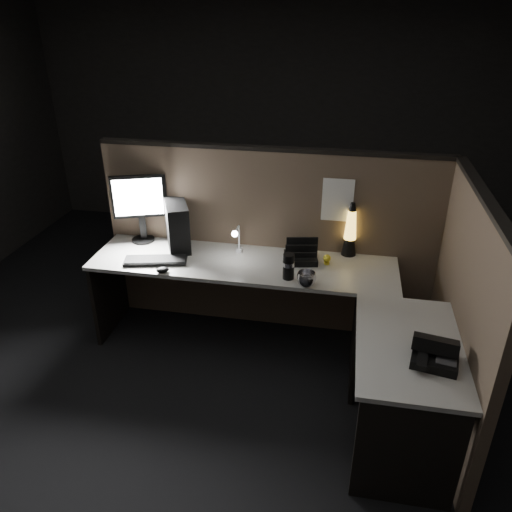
% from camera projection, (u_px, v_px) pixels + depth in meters
% --- Properties ---
extents(floor, '(6.00, 6.00, 0.00)m').
position_uv_depth(floor, '(247.00, 394.00, 3.53)').
color(floor, black).
rests_on(floor, ground).
extents(room_shell, '(6.00, 6.00, 6.00)m').
position_uv_depth(room_shell, '(245.00, 173.00, 2.80)').
color(room_shell, silver).
rests_on(room_shell, ground).
extents(partition_back, '(2.66, 0.06, 1.50)m').
position_uv_depth(partition_back, '(269.00, 243.00, 4.01)').
color(partition_back, brown).
rests_on(partition_back, ground).
extents(partition_right, '(0.06, 1.66, 1.50)m').
position_uv_depth(partition_right, '(461.00, 317.00, 3.06)').
color(partition_right, brown).
rests_on(partition_right, ground).
extents(desk, '(2.60, 1.60, 0.73)m').
position_uv_depth(desk, '(279.00, 308.00, 3.46)').
color(desk, beige).
rests_on(desk, ground).
extents(pc_tower, '(0.29, 0.39, 0.37)m').
position_uv_depth(pc_tower, '(177.00, 226.00, 3.90)').
color(pc_tower, black).
rests_on(pc_tower, desk).
extents(monitor, '(0.41, 0.20, 0.55)m').
position_uv_depth(monitor, '(140.00, 202.00, 3.95)').
color(monitor, black).
rests_on(monitor, desk).
extents(keyboard, '(0.49, 0.26, 0.02)m').
position_uv_depth(keyboard, '(156.00, 260.00, 3.75)').
color(keyboard, black).
rests_on(keyboard, desk).
extents(mouse, '(0.11, 0.10, 0.04)m').
position_uv_depth(mouse, '(163.00, 270.00, 3.60)').
color(mouse, black).
rests_on(mouse, desk).
extents(clip_lamp, '(0.05, 0.19, 0.24)m').
position_uv_depth(clip_lamp, '(237.00, 239.00, 3.78)').
color(clip_lamp, silver).
rests_on(clip_lamp, desk).
extents(organizer, '(0.28, 0.25, 0.18)m').
position_uv_depth(organizer, '(301.00, 255.00, 3.76)').
color(organizer, black).
rests_on(organizer, desk).
extents(lava_lamp, '(0.11, 0.11, 0.43)m').
position_uv_depth(lava_lamp, '(350.00, 233.00, 3.79)').
color(lava_lamp, black).
rests_on(lava_lamp, desk).
extents(travel_mug, '(0.08, 0.08, 0.19)m').
position_uv_depth(travel_mug, '(289.00, 266.00, 3.49)').
color(travel_mug, black).
rests_on(travel_mug, desk).
extents(steel_mug, '(0.16, 0.16, 0.10)m').
position_uv_depth(steel_mug, '(306.00, 279.00, 3.42)').
color(steel_mug, silver).
rests_on(steel_mug, desk).
extents(figurine, '(0.06, 0.06, 0.06)m').
position_uv_depth(figurine, '(327.00, 258.00, 3.70)').
color(figurine, gold).
rests_on(figurine, desk).
extents(pinned_paper, '(0.23, 0.00, 0.33)m').
position_uv_depth(pinned_paper, '(338.00, 200.00, 3.70)').
color(pinned_paper, white).
rests_on(pinned_paper, partition_back).
extents(desk_phone, '(0.28, 0.28, 0.14)m').
position_uv_depth(desk_phone, '(434.00, 353.00, 2.70)').
color(desk_phone, black).
rests_on(desk_phone, desk).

